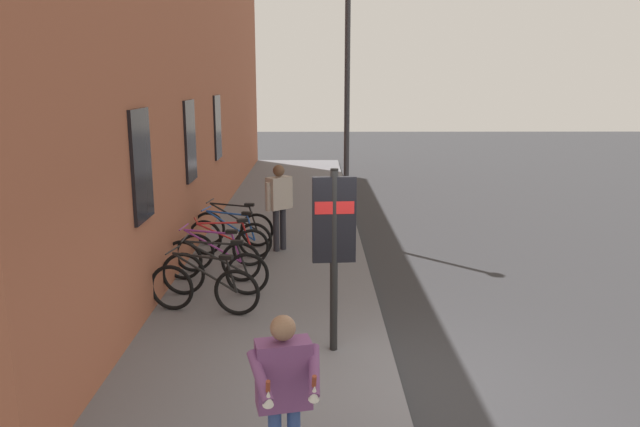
{
  "coord_description": "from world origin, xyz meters",
  "views": [
    {
      "loc": [
        -6.69,
        1.01,
        3.61
      ],
      "look_at": [
        2.03,
        0.93,
        1.69
      ],
      "focal_mm": 34.48,
      "sensor_mm": 36.0,
      "label": 1
    }
  ],
  "objects_px": {
    "bicycle_end_of_row": "(212,259)",
    "tourist_with_hotdogs": "(284,386)",
    "bicycle_beside_lamp": "(204,288)",
    "bicycle_under_window": "(233,228)",
    "bicycle_by_door": "(224,249)",
    "pedestrian_by_facade": "(279,199)",
    "street_lamp": "(347,91)",
    "bicycle_far_end": "(230,238)",
    "transit_info_sign": "(334,232)",
    "bicycle_mid_rack": "(216,272)"
  },
  "relations": [
    {
      "from": "bicycle_end_of_row",
      "to": "bicycle_by_door",
      "type": "relative_size",
      "value": 1.04
    },
    {
      "from": "bicycle_beside_lamp",
      "to": "bicycle_far_end",
      "type": "distance_m",
      "value": 3.02
    },
    {
      "from": "bicycle_mid_rack",
      "to": "bicycle_by_door",
      "type": "xyz_separation_m",
      "value": [
        1.43,
        0.07,
        0.0
      ]
    },
    {
      "from": "bicycle_under_window",
      "to": "bicycle_mid_rack",
      "type": "bearing_deg",
      "value": -177.89
    },
    {
      "from": "pedestrian_by_facade",
      "to": "bicycle_under_window",
      "type": "bearing_deg",
      "value": 71.1
    },
    {
      "from": "bicycle_beside_lamp",
      "to": "bicycle_under_window",
      "type": "relative_size",
      "value": 0.99
    },
    {
      "from": "tourist_with_hotdogs",
      "to": "bicycle_end_of_row",
      "type": "bearing_deg",
      "value": 15.26
    },
    {
      "from": "bicycle_by_door",
      "to": "street_lamp",
      "type": "bearing_deg",
      "value": -42.54
    },
    {
      "from": "bicycle_end_of_row",
      "to": "bicycle_mid_rack",
      "type": "bearing_deg",
      "value": -166.43
    },
    {
      "from": "bicycle_far_end",
      "to": "transit_info_sign",
      "type": "xyz_separation_m",
      "value": [
        -4.34,
        -1.93,
        1.21
      ]
    },
    {
      "from": "bicycle_mid_rack",
      "to": "pedestrian_by_facade",
      "type": "height_order",
      "value": "pedestrian_by_facade"
    },
    {
      "from": "bicycle_under_window",
      "to": "street_lamp",
      "type": "height_order",
      "value": "street_lamp"
    },
    {
      "from": "transit_info_sign",
      "to": "pedestrian_by_facade",
      "type": "bearing_deg",
      "value": 11.44
    },
    {
      "from": "bicycle_under_window",
      "to": "transit_info_sign",
      "type": "xyz_separation_m",
      "value": [
        -5.16,
        -1.98,
        1.21
      ]
    },
    {
      "from": "bicycle_under_window",
      "to": "pedestrian_by_facade",
      "type": "relative_size",
      "value": 0.99
    },
    {
      "from": "street_lamp",
      "to": "bicycle_under_window",
      "type": "bearing_deg",
      "value": 112.22
    },
    {
      "from": "bicycle_beside_lamp",
      "to": "street_lamp",
      "type": "bearing_deg",
      "value": -26.24
    },
    {
      "from": "street_lamp",
      "to": "bicycle_end_of_row",
      "type": "bearing_deg",
      "value": 142.87
    },
    {
      "from": "bicycle_beside_lamp",
      "to": "bicycle_mid_rack",
      "type": "height_order",
      "value": "same"
    },
    {
      "from": "bicycle_end_of_row",
      "to": "bicycle_by_door",
      "type": "distance_m",
      "value": 0.7
    },
    {
      "from": "bicycle_mid_rack",
      "to": "street_lamp",
      "type": "relative_size",
      "value": 0.32
    },
    {
      "from": "bicycle_mid_rack",
      "to": "bicycle_by_door",
      "type": "bearing_deg",
      "value": 2.98
    },
    {
      "from": "bicycle_mid_rack",
      "to": "tourist_with_hotdogs",
      "type": "bearing_deg",
      "value": -164.49
    },
    {
      "from": "tourist_with_hotdogs",
      "to": "pedestrian_by_facade",
      "type": "bearing_deg",
      "value": 3.54
    },
    {
      "from": "bicycle_beside_lamp",
      "to": "street_lamp",
      "type": "xyz_separation_m",
      "value": [
        4.84,
        -2.38,
        2.83
      ]
    },
    {
      "from": "bicycle_end_of_row",
      "to": "tourist_with_hotdogs",
      "type": "xyz_separation_m",
      "value": [
        -5.66,
        -1.55,
        0.6
      ]
    },
    {
      "from": "bicycle_beside_lamp",
      "to": "transit_info_sign",
      "type": "height_order",
      "value": "transit_info_sign"
    },
    {
      "from": "bicycle_mid_rack",
      "to": "tourist_with_hotdogs",
      "type": "distance_m",
      "value": 5.15
    },
    {
      "from": "transit_info_sign",
      "to": "street_lamp",
      "type": "bearing_deg",
      "value": -4.34
    },
    {
      "from": "bicycle_by_door",
      "to": "street_lamp",
      "type": "xyz_separation_m",
      "value": [
        2.63,
        -2.41,
        2.83
      ]
    },
    {
      "from": "bicycle_far_end",
      "to": "tourist_with_hotdogs",
      "type": "relative_size",
      "value": 1.09
    },
    {
      "from": "bicycle_mid_rack",
      "to": "bicycle_end_of_row",
      "type": "bearing_deg",
      "value": 13.57
    },
    {
      "from": "bicycle_far_end",
      "to": "bicycle_mid_rack",
      "type": "bearing_deg",
      "value": -178.33
    },
    {
      "from": "transit_info_sign",
      "to": "street_lamp",
      "type": "xyz_separation_m",
      "value": [
        6.16,
        -0.47,
        1.62
      ]
    },
    {
      "from": "bicycle_beside_lamp",
      "to": "bicycle_by_door",
      "type": "xyz_separation_m",
      "value": [
        2.21,
        0.03,
        0.0
      ]
    },
    {
      "from": "bicycle_far_end",
      "to": "bicycle_under_window",
      "type": "distance_m",
      "value": 0.81
    },
    {
      "from": "bicycle_under_window",
      "to": "bicycle_far_end",
      "type": "bearing_deg",
      "value": -176.66
    },
    {
      "from": "bicycle_far_end",
      "to": "tourist_with_hotdogs",
      "type": "xyz_separation_m",
      "value": [
        -7.17,
        -1.43,
        0.6
      ]
    },
    {
      "from": "bicycle_mid_rack",
      "to": "bicycle_far_end",
      "type": "height_order",
      "value": "same"
    },
    {
      "from": "bicycle_far_end",
      "to": "street_lamp",
      "type": "xyz_separation_m",
      "value": [
        1.81,
        -2.4,
        2.83
      ]
    },
    {
      "from": "pedestrian_by_facade",
      "to": "tourist_with_hotdogs",
      "type": "relative_size",
      "value": 1.12
    },
    {
      "from": "bicycle_end_of_row",
      "to": "pedestrian_by_facade",
      "type": "height_order",
      "value": "pedestrian_by_facade"
    },
    {
      "from": "transit_info_sign",
      "to": "tourist_with_hotdogs",
      "type": "height_order",
      "value": "transit_info_sign"
    },
    {
      "from": "bicycle_mid_rack",
      "to": "bicycle_by_door",
      "type": "distance_m",
      "value": 1.43
    },
    {
      "from": "pedestrian_by_facade",
      "to": "street_lamp",
      "type": "xyz_separation_m",
      "value": [
        1.35,
        -1.44,
        2.13
      ]
    },
    {
      "from": "bicycle_by_door",
      "to": "pedestrian_by_facade",
      "type": "distance_m",
      "value": 1.75
    },
    {
      "from": "pedestrian_by_facade",
      "to": "street_lamp",
      "type": "bearing_deg",
      "value": -46.96
    },
    {
      "from": "bicycle_by_door",
      "to": "bicycle_under_window",
      "type": "relative_size",
      "value": 0.96
    },
    {
      "from": "transit_info_sign",
      "to": "tourist_with_hotdogs",
      "type": "bearing_deg",
      "value": 169.97
    },
    {
      "from": "bicycle_by_door",
      "to": "street_lamp",
      "type": "distance_m",
      "value": 4.55
    }
  ]
}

